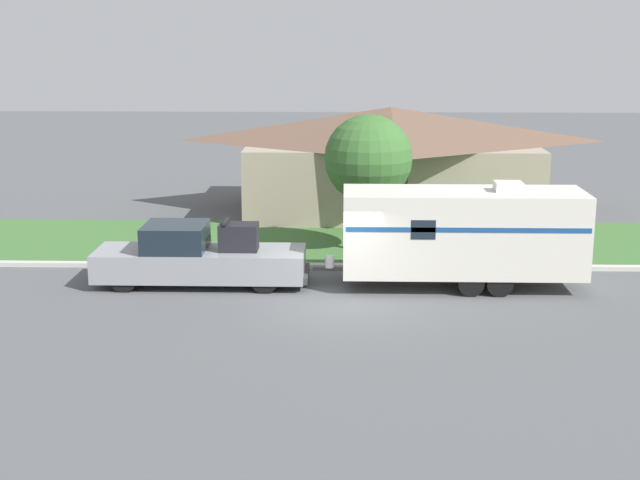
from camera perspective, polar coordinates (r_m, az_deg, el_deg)
The scene contains 8 objects.
ground_plane at distance 25.18m, azimuth 1.06°, elevation -4.04°, with size 120.00×120.00×0.00m, color #515456.
curb_strip at distance 28.76m, azimuth 1.14°, elevation -1.68°, with size 80.00×0.30×0.14m.
lawn_strip at distance 32.31m, azimuth 1.19°, elevation -0.10°, with size 80.00×7.00×0.03m.
house_across_street at distance 37.91m, azimuth 4.51°, elevation 5.31°, with size 12.73×8.21×4.37m.
pickup_truck at distance 27.01m, azimuth -7.80°, elevation -1.13°, with size 6.40×2.00×2.00m.
travel_trailer at distance 26.69m, azimuth 9.14°, elevation 0.51°, with size 7.99×2.32×3.19m.
mailbox at distance 29.47m, azimuth 5.05°, elevation 0.46°, with size 0.48×0.20×1.28m.
tree_in_yard at distance 30.22m, azimuth 3.12°, elevation 5.21°, with size 2.99×2.99×4.77m.
Camera 1 is at (0.20, -24.03, 7.50)m, focal length 50.00 mm.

